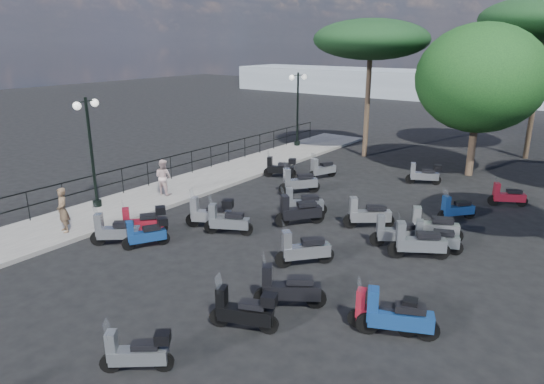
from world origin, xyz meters
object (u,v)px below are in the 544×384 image
Objects in this scene: scooter_1 at (116,231)px; scooter_21 at (368,215)px; scooter_5 at (322,169)px; scooter_15 at (303,250)px; scooter_11 at (299,182)px; scooter_22 at (456,209)px; woman at (63,210)px; scooter_2 at (143,222)px; scooter_8 at (227,222)px; scooter_3 at (211,214)px; scooter_13 at (288,289)px; lamp_post_2 at (298,104)px; scooter_19 at (383,314)px; scooter_17 at (424,174)px; scooter_26 at (418,243)px; scooter_4 at (280,168)px; scooter_20 at (433,227)px; scooter_9 at (299,212)px; scooter_18 at (137,353)px; pine_2 at (371,40)px; scooter_28 at (507,196)px; lamp_post_1 at (91,146)px; scooter_7 at (146,234)px; broadleaf_tree at (481,78)px; scooter_16 at (395,233)px; scooter_25 at (396,317)px; scooter_10 at (303,204)px; scooter_27 at (434,239)px; scooter_14 at (244,311)px.

scooter_1 is 0.92× the size of scooter_21.
scooter_5 is 9.61m from scooter_15.
scooter_11 is 1.18× the size of scooter_22.
woman reaches higher than scooter_21.
scooter_11 is (1.64, 7.12, 0.01)m from scooter_2.
scooter_3 is at bearing 54.36° from scooter_8.
lamp_post_2 is at bearing -1.16° from scooter_13.
scooter_17 is at bearing -0.83° from scooter_19.
scooter_26 is at bearing -6.10° from scooter_19.
scooter_19 is (9.44, -9.29, -0.01)m from scooter_4.
scooter_22 is (6.92, -2.00, -0.03)m from scooter_5.
scooter_20 reaches higher than scooter_1.
scooter_18 is at bearing 139.90° from scooter_9.
scooter_8 is at bearing -83.92° from pine_2.
scooter_28 is at bearing -3.48° from lamp_post_2.
scooter_9 is at bearing 7.70° from lamp_post_1.
scooter_11 reaches higher than scooter_28.
scooter_22 reaches higher than scooter_7.
broadleaf_tree reaches higher than woman.
scooter_2 is 2.32m from scooter_3.
scooter_2 is 0.90× the size of scooter_9.
scooter_4 is 9.42m from scooter_7.
scooter_26 is at bearing -99.13° from scooter_8.
woman is at bearing 92.28° from scooter_21.
scooter_11 is (0.80, 7.70, 0.05)m from scooter_7.
lamp_post_1 is 8.29m from scooter_9.
scooter_21 is 1.09× the size of scooter_28.
scooter_18 is at bearing 142.03° from scooter_20.
scooter_26 reaches higher than scooter_16.
scooter_18 is 5.41m from scooter_19.
scooter_17 is at bearing -7.31° from scooter_25.
scooter_4 is at bearing 3.74° from scooter_10.
scooter_4 reaches higher than scooter_7.
scooter_26 reaches higher than scooter_1.
scooter_27 is (2.82, 3.18, -0.04)m from scooter_15.
scooter_13 reaches higher than scooter_28.
scooter_9 is 0.94m from scooter_10.
lamp_post_2 is 2.85× the size of scooter_19.
scooter_15 is 4.25m from scooter_27.
scooter_1 reaches higher than scooter_14.
scooter_2 is at bearing -114.86° from broadleaf_tree.
scooter_9 is 8.92m from scooter_18.
scooter_25 is (3.42, -5.72, 0.00)m from scooter_21.
broadleaf_tree is (1.16, 13.37, 4.20)m from scooter_15.
woman reaches higher than scooter_22.
lamp_post_2 reaches higher than scooter_2.
scooter_15 is 0.97× the size of scooter_17.
scooter_7 is 0.93× the size of scooter_17.
lamp_post_1 is 10.56m from scooter_5.
scooter_1 is at bearing -42.69° from lamp_post_1.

